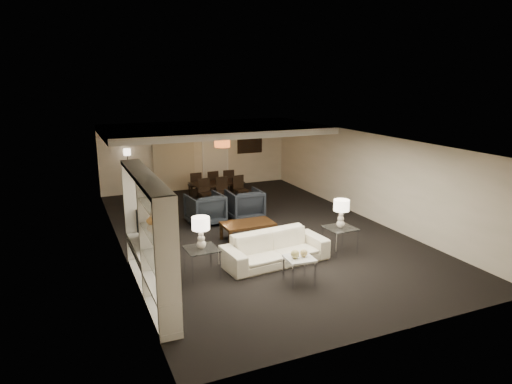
{
  "coord_description": "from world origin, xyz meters",
  "views": [
    {
      "loc": [
        -4.64,
        -10.7,
        4.04
      ],
      "look_at": [
        0.0,
        0.0,
        1.1
      ],
      "focal_mm": 32.0,
      "sensor_mm": 36.0,
      "label": 1
    }
  ],
  "objects": [
    {
      "name": "curtains",
      "position": [
        -0.9,
        5.42,
        1.2
      ],
      "size": [
        1.5,
        0.12,
        2.4
      ],
      "primitive_type": "cube",
      "color": "beige",
      "rests_on": "wall_back"
    },
    {
      "name": "table_lamp_left",
      "position": [
        -2.16,
        -2.13,
        0.94
      ],
      "size": [
        0.42,
        0.42,
        0.67
      ],
      "primitive_type": null,
      "rotation": [
        0.0,
        0.0,
        0.14
      ],
      "color": "beige",
      "rests_on": "side_table_left"
    },
    {
      "name": "vase_amber",
      "position": [
        -3.31,
        -3.06,
        1.65
      ],
      "size": [
        0.17,
        0.17,
        0.18
      ],
      "primitive_type": "imported",
      "color": "#D28F46",
      "rests_on": "media_unit"
    },
    {
      "name": "side_table_right",
      "position": [
        1.24,
        -2.13,
        0.3
      ],
      "size": [
        0.67,
        0.67,
        0.61
      ],
      "primitive_type": null,
      "rotation": [
        0.0,
        0.0,
        0.03
      ],
      "color": "silver",
      "rests_on": "floor"
    },
    {
      "name": "vase_blue",
      "position": [
        -3.31,
        -3.71,
        1.15
      ],
      "size": [
        0.17,
        0.17,
        0.18
      ],
      "primitive_type": "imported",
      "color": "#2745AB",
      "rests_on": "media_unit"
    },
    {
      "name": "floor",
      "position": [
        0.0,
        0.0,
        0.0
      ],
      "size": [
        11.0,
        11.0,
        0.0
      ],
      "primitive_type": "plane",
      "color": "black",
      "rests_on": "ground"
    },
    {
      "name": "sofa",
      "position": [
        -0.46,
        -2.13,
        0.35
      ],
      "size": [
        2.45,
        1.14,
        0.69
      ],
      "primitive_type": "imported",
      "rotation": [
        0.0,
        0.0,
        0.09
      ],
      "color": "beige",
      "rests_on": "floor"
    },
    {
      "name": "floor_speaker",
      "position": [
        -3.2,
        -0.96,
        0.63
      ],
      "size": [
        0.15,
        0.15,
        1.26
      ],
      "primitive_type": "cube",
      "rotation": [
        0.0,
        0.0,
        0.14
      ],
      "color": "black",
      "rests_on": "floor"
    },
    {
      "name": "table_lamp_right",
      "position": [
        1.24,
        -2.13,
        0.94
      ],
      "size": [
        0.37,
        0.37,
        0.67
      ],
      "primitive_type": null,
      "rotation": [
        0.0,
        0.0,
        -0.01
      ],
      "color": "beige",
      "rests_on": "side_table_right"
    },
    {
      "name": "wall_left",
      "position": [
        -3.5,
        0.0,
        1.25
      ],
      "size": [
        0.02,
        11.0,
        2.5
      ],
      "primitive_type": "cube",
      "color": "beige",
      "rests_on": "ground"
    },
    {
      "name": "chair_nm",
      "position": [
        0.12,
        2.91,
        0.44
      ],
      "size": [
        0.42,
        0.42,
        0.89
      ],
      "primitive_type": null,
      "rotation": [
        0.0,
        0.0,
        0.01
      ],
      "color": "black",
      "rests_on": "floor"
    },
    {
      "name": "pendant_light",
      "position": [
        0.3,
        3.5,
        1.92
      ],
      "size": [
        0.52,
        0.52,
        0.24
      ],
      "primitive_type": "cylinder",
      "color": "#D8591E",
      "rests_on": "ceiling_soffit"
    },
    {
      "name": "ceiling",
      "position": [
        0.0,
        0.0,
        2.5
      ],
      "size": [
        7.0,
        11.0,
        0.02
      ],
      "primitive_type": "cube",
      "color": "silver",
      "rests_on": "ground"
    },
    {
      "name": "wall_front",
      "position": [
        0.0,
        -5.5,
        1.25
      ],
      "size": [
        7.0,
        0.02,
        2.5
      ],
      "primitive_type": "cube",
      "color": "beige",
      "rests_on": "ground"
    },
    {
      "name": "floor_lamp",
      "position": [
        -2.55,
        5.2,
        0.84
      ],
      "size": [
        0.28,
        0.28,
        1.67
      ],
      "primitive_type": null,
      "rotation": [
        0.0,
        0.0,
        -0.16
      ],
      "color": "black",
      "rests_on": "floor"
    },
    {
      "name": "television",
      "position": [
        -3.28,
        -1.75,
        1.07
      ],
      "size": [
        1.1,
        0.14,
        0.63
      ],
      "primitive_type": "imported",
      "rotation": [
        0.0,
        0.0,
        1.57
      ],
      "color": "black",
      "rests_on": "media_unit"
    },
    {
      "name": "marble_table",
      "position": [
        -0.46,
        -3.23,
        0.27
      ],
      "size": [
        0.58,
        0.58,
        0.54
      ],
      "primitive_type": null,
      "rotation": [
        0.0,
        0.0,
        -0.07
      ],
      "color": "white",
      "rests_on": "floor"
    },
    {
      "name": "chair_nr",
      "position": [
        0.72,
        2.91,
        0.44
      ],
      "size": [
        0.46,
        0.46,
        0.89
      ],
      "primitive_type": null,
      "rotation": [
        0.0,
        0.0,
        0.13
      ],
      "color": "black",
      "rests_on": "floor"
    },
    {
      "name": "coffee_table",
      "position": [
        -0.46,
        -0.53,
        0.23
      ],
      "size": [
        1.3,
        0.76,
        0.47
      ],
      "primitive_type": null,
      "rotation": [
        0.0,
        0.0,
        -0.0
      ],
      "color": "black",
      "rests_on": "floor"
    },
    {
      "name": "painting",
      "position": [
        2.1,
        5.46,
        1.55
      ],
      "size": [
        0.95,
        0.04,
        0.65
      ],
      "primitive_type": "cube",
      "color": "#142D38",
      "rests_on": "wall_back"
    },
    {
      "name": "gold_gourd_b",
      "position": [
        -0.36,
        -3.23,
        0.62
      ],
      "size": [
        0.15,
        0.15,
        0.15
      ],
      "primitive_type": "sphere",
      "color": "tan",
      "rests_on": "marble_table"
    },
    {
      "name": "chair_fl",
      "position": [
        -0.48,
        4.21,
        0.44
      ],
      "size": [
        0.41,
        0.41,
        0.89
      ],
      "primitive_type": null,
      "rotation": [
        0.0,
        0.0,
        3.15
      ],
      "color": "black",
      "rests_on": "floor"
    },
    {
      "name": "chair_nl",
      "position": [
        -0.48,
        2.91,
        0.44
      ],
      "size": [
        0.44,
        0.44,
        0.89
      ],
      "primitive_type": null,
      "rotation": [
        0.0,
        0.0,
        0.07
      ],
      "color": "black",
      "rests_on": "floor"
    },
    {
      "name": "chair_fm",
      "position": [
        0.12,
        4.21,
        0.44
      ],
      "size": [
        0.44,
        0.44,
        0.89
      ],
      "primitive_type": null,
      "rotation": [
        0.0,
        0.0,
        3.21
      ],
      "color": "black",
      "rests_on": "floor"
    },
    {
      "name": "chair_fr",
      "position": [
        0.72,
        4.21,
        0.44
      ],
      "size": [
        0.44,
        0.44,
        0.89
      ],
      "primitive_type": null,
      "rotation": [
        0.0,
        0.0,
        3.07
      ],
      "color": "black",
      "rests_on": "floor"
    },
    {
      "name": "wall_right",
      "position": [
        3.5,
        0.0,
        1.25
      ],
      "size": [
        0.02,
        11.0,
        2.5
      ],
      "primitive_type": "cube",
      "color": "beige",
      "rests_on": "ground"
    },
    {
      "name": "dining_table",
      "position": [
        0.12,
        3.56,
        0.3
      ],
      "size": [
        1.8,
        1.14,
        0.6
      ],
      "primitive_type": "imported",
      "rotation": [
        0.0,
        0.0,
        0.11
      ],
      "color": "black",
      "rests_on": "floor"
    },
    {
      "name": "door",
      "position": [
        0.7,
        5.47,
        1.05
      ],
      "size": [
        0.9,
        0.05,
        2.1
      ],
      "primitive_type": "cube",
      "color": "silver",
      "rests_on": "wall_back"
    },
    {
      "name": "media_unit",
      "position": [
        -3.31,
        -2.6,
        1.18
      ],
      "size": [
        0.38,
        3.4,
        2.35
      ],
      "primitive_type": null,
      "color": "white",
      "rests_on": "wall_left"
    },
    {
      "name": "gold_gourd_a",
      "position": [
        -0.56,
        -3.23,
        0.63
      ],
      "size": [
        0.17,
        0.17,
        0.17
      ],
      "primitive_type": "sphere",
      "color": "tan",
      "rests_on": "marble_table"
    },
    {
      "name": "ceiling_soffit",
      "position": [
        0.0,
        3.5,
        2.4
      ],
      "size": [
        7.0,
        4.0,
        0.2
      ],
      "primitive_type": "cube",
      "color": "silver",
      "rests_on": "ceiling"
    },
    {
      "name": "side_table_left",
      "position": [
        -2.16,
        -2.13,
        0.3
      ],
      "size": [
        0.67,
        0.67,
        0.61
      ],
      "primitive_type": null,
      "rotation": [
        0.0,
        0.0,
        0.03
      ],
      "color": "white",
      "rests_on": "floor"
    },
    {
      "name": "wall_back",
      "position": [
        0.0,
        5.5,
        1.25
      ],
      "size": [
        7.0,
        0.02,
        2.5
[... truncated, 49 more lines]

